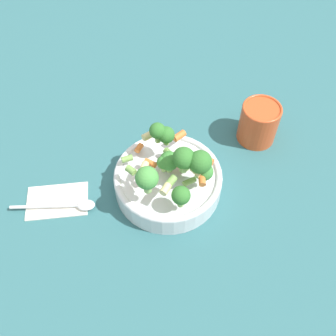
{
  "coord_description": "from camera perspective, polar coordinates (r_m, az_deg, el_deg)",
  "views": [
    {
      "loc": [
        0.44,
        0.13,
        0.69
      ],
      "look_at": [
        0.0,
        0.0,
        0.07
      ],
      "focal_mm": 42.0,
      "sensor_mm": 36.0,
      "label": 1
    }
  ],
  "objects": [
    {
      "name": "ground_plane",
      "position": [
        0.83,
        0.0,
        -2.93
      ],
      "size": [
        3.0,
        3.0,
        0.0
      ],
      "primitive_type": "plane",
      "color": "#2D6066"
    },
    {
      "name": "napkin",
      "position": [
        0.84,
        -15.78,
        -4.56
      ],
      "size": [
        0.12,
        0.15,
        0.01
      ],
      "color": "white",
      "rests_on": "ground_plane"
    },
    {
      "name": "cup",
      "position": [
        0.91,
        13.04,
        6.46
      ],
      "size": [
        0.09,
        0.09,
        0.1
      ],
      "color": "#CC4C23",
      "rests_on": "ground_plane"
    },
    {
      "name": "bowl",
      "position": [
        0.81,
        0.0,
        -1.8
      ],
      "size": [
        0.22,
        0.22,
        0.05
      ],
      "color": "silver",
      "rests_on": "ground_plane"
    },
    {
      "name": "pasta_salad",
      "position": [
        0.74,
        1.15,
        0.72
      ],
      "size": [
        0.19,
        0.19,
        0.09
      ],
      "color": "#8CB766",
      "rests_on": "bowl"
    },
    {
      "name": "spoon",
      "position": [
        0.82,
        -14.24,
        -5.32
      ],
      "size": [
        0.07,
        0.17,
        0.01
      ],
      "rotation": [
        0.0,
        0.0,
        8.18
      ],
      "color": "silver",
      "rests_on": "napkin"
    }
  ]
}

